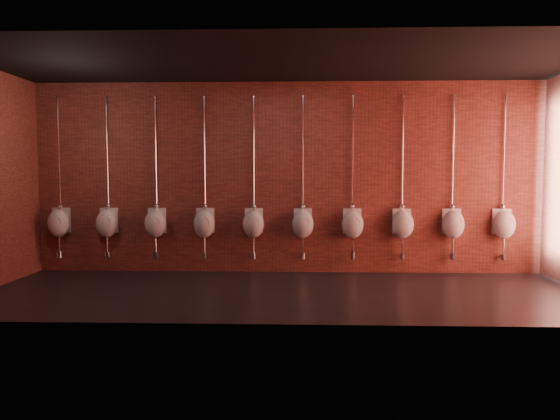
{
  "coord_description": "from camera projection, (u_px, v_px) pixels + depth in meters",
  "views": [
    {
      "loc": [
        0.16,
        -6.9,
        1.65
      ],
      "look_at": [
        -0.09,
        0.9,
        1.1
      ],
      "focal_mm": 32.0,
      "sensor_mm": 36.0,
      "label": 1
    }
  ],
  "objects": [
    {
      "name": "ground",
      "position": [
        284.0,
        293.0,
        7.0
      ],
      "size": [
        8.5,
        8.5,
        0.0
      ],
      "primitive_type": "plane",
      "color": "black",
      "rests_on": "ground"
    },
    {
      "name": "room_shell",
      "position": [
        285.0,
        149.0,
        6.86
      ],
      "size": [
        8.54,
        3.04,
        3.22
      ],
      "color": "black",
      "rests_on": "ground"
    },
    {
      "name": "urinal_0",
      "position": [
        59.0,
        222.0,
        8.44
      ],
      "size": [
        0.36,
        0.32,
        2.71
      ],
      "color": "white",
      "rests_on": "ground"
    },
    {
      "name": "urinal_1",
      "position": [
        107.0,
        222.0,
        8.41
      ],
      "size": [
        0.36,
        0.32,
        2.71
      ],
      "color": "white",
      "rests_on": "ground"
    },
    {
      "name": "urinal_2",
      "position": [
        155.0,
        222.0,
        8.39
      ],
      "size": [
        0.36,
        0.32,
        2.71
      ],
      "color": "white",
      "rests_on": "ground"
    },
    {
      "name": "urinal_3",
      "position": [
        204.0,
        223.0,
        8.36
      ],
      "size": [
        0.36,
        0.32,
        2.71
      ],
      "color": "white",
      "rests_on": "ground"
    },
    {
      "name": "urinal_4",
      "position": [
        253.0,
        223.0,
        8.33
      ],
      "size": [
        0.36,
        0.32,
        2.71
      ],
      "color": "white",
      "rests_on": "ground"
    },
    {
      "name": "urinal_5",
      "position": [
        303.0,
        223.0,
        8.31
      ],
      "size": [
        0.36,
        0.32,
        2.71
      ],
      "color": "white",
      "rests_on": "ground"
    },
    {
      "name": "urinal_6",
      "position": [
        353.0,
        223.0,
        8.28
      ],
      "size": [
        0.36,
        0.32,
        2.71
      ],
      "color": "white",
      "rests_on": "ground"
    },
    {
      "name": "urinal_7",
      "position": [
        403.0,
        223.0,
        8.25
      ],
      "size": [
        0.36,
        0.32,
        2.71
      ],
      "color": "white",
      "rests_on": "ground"
    },
    {
      "name": "urinal_8",
      "position": [
        453.0,
        223.0,
        8.23
      ],
      "size": [
        0.36,
        0.32,
        2.71
      ],
      "color": "white",
      "rests_on": "ground"
    },
    {
      "name": "urinal_9",
      "position": [
        504.0,
        224.0,
        8.2
      ],
      "size": [
        0.36,
        0.32,
        2.71
      ],
      "color": "white",
      "rests_on": "ground"
    }
  ]
}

